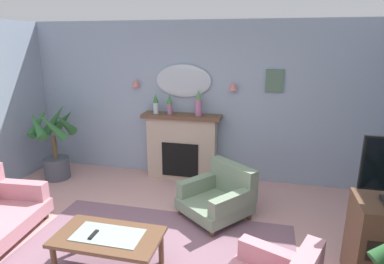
% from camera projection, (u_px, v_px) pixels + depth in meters
% --- Properties ---
extents(wall_back, '(7.02, 0.10, 2.70)m').
position_uv_depth(wall_back, '(199.00, 102.00, 5.63)').
color(wall_back, '#8C9EB2').
rests_on(wall_back, ground).
extents(fireplace, '(1.36, 0.36, 1.16)m').
position_uv_depth(fireplace, '(182.00, 147.00, 5.69)').
color(fireplace, tan).
rests_on(fireplace, ground).
extents(mantel_vase_right, '(0.10, 0.10, 0.35)m').
position_uv_depth(mantel_vase_right, '(156.00, 103.00, 5.55)').
color(mantel_vase_right, silver).
rests_on(mantel_vase_right, fireplace).
extents(mantel_vase_centre, '(0.10, 0.10, 0.34)m').
position_uv_depth(mantel_vase_centre, '(170.00, 104.00, 5.50)').
color(mantel_vase_centre, '#9E6084').
rests_on(mantel_vase_centre, fireplace).
extents(mantel_vase_left, '(0.12, 0.12, 0.43)m').
position_uv_depth(mantel_vase_left, '(199.00, 104.00, 5.38)').
color(mantel_vase_left, '#9E6084').
rests_on(mantel_vase_left, fireplace).
extents(wall_mirror, '(0.96, 0.06, 0.56)m').
position_uv_depth(wall_mirror, '(183.00, 81.00, 5.51)').
color(wall_mirror, '#B2BCC6').
extents(wall_sconce_left, '(0.14, 0.14, 0.14)m').
position_uv_depth(wall_sconce_left, '(136.00, 83.00, 5.66)').
color(wall_sconce_left, '#D17066').
extents(wall_sconce_right, '(0.14, 0.14, 0.14)m').
position_uv_depth(wall_sconce_right, '(233.00, 86.00, 5.29)').
color(wall_sconce_right, '#D17066').
extents(framed_picture, '(0.28, 0.03, 0.36)m').
position_uv_depth(framed_picture, '(274.00, 81.00, 5.18)').
color(framed_picture, '#4C6B56').
extents(coffee_table, '(1.10, 0.60, 0.45)m').
position_uv_depth(coffee_table, '(108.00, 240.00, 3.36)').
color(coffee_table, brown).
rests_on(coffee_table, ground).
extents(tv_remote, '(0.04, 0.16, 0.02)m').
position_uv_depth(tv_remote, '(93.00, 235.00, 3.33)').
color(tv_remote, black).
rests_on(tv_remote, coffee_table).
extents(armchair_by_coffee_table, '(1.14, 1.14, 0.71)m').
position_uv_depth(armchair_by_coffee_table, '(220.00, 195.00, 4.51)').
color(armchair_by_coffee_table, gray).
rests_on(armchair_by_coffee_table, ground).
extents(potted_plant_corner_palm, '(0.82, 0.85, 1.32)m').
position_uv_depth(potted_plant_corner_palm, '(54.00, 142.00, 5.65)').
color(potted_plant_corner_palm, '#474C56').
rests_on(potted_plant_corner_palm, ground).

